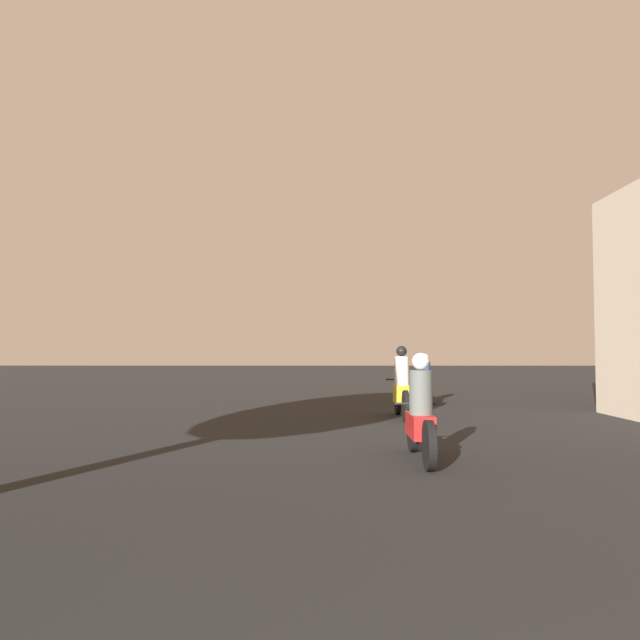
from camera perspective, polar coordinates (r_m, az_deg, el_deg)
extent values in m
cylinder|color=black|center=(9.67, 8.46, -9.94)|extent=(0.10, 0.64, 0.64)
cylinder|color=black|center=(8.20, 9.95, -11.23)|extent=(0.10, 0.64, 0.64)
cube|color=red|center=(8.91, 9.13, -9.50)|extent=(0.30, 0.91, 0.32)
cylinder|color=black|center=(9.36, 8.67, -7.57)|extent=(0.60, 0.04, 0.04)
cylinder|color=#4C514C|center=(8.78, 9.20, -6.55)|extent=(0.32, 0.32, 0.61)
sphere|color=silver|center=(8.76, 9.18, -3.77)|extent=(0.24, 0.24, 0.24)
cylinder|color=black|center=(15.04, 7.11, -7.29)|extent=(0.10, 0.67, 0.67)
cylinder|color=black|center=(13.57, 7.84, -7.79)|extent=(0.10, 0.67, 0.67)
cube|color=gold|center=(14.29, 7.45, -6.71)|extent=(0.30, 0.84, 0.41)
cylinder|color=black|center=(14.75, 7.21, -5.41)|extent=(0.60, 0.04, 0.04)
cylinder|color=silver|center=(14.18, 7.48, -4.62)|extent=(0.32, 0.32, 0.64)
sphere|color=black|center=(14.17, 7.47, -2.84)|extent=(0.24, 0.24, 0.24)
cylinder|color=black|center=(19.17, 9.20, -6.40)|extent=(0.10, 0.60, 0.60)
cylinder|color=black|center=(17.79, 9.89, -6.69)|extent=(0.10, 0.60, 0.60)
cube|color=#1E389E|center=(18.47, 9.53, -6.02)|extent=(0.30, 0.71, 0.34)
cylinder|color=black|center=(18.91, 9.30, -5.13)|extent=(0.60, 0.04, 0.04)
cylinder|color=navy|center=(18.38, 9.55, -4.65)|extent=(0.32, 0.32, 0.55)
sphere|color=silver|center=(18.37, 9.54, -3.42)|extent=(0.24, 0.24, 0.24)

